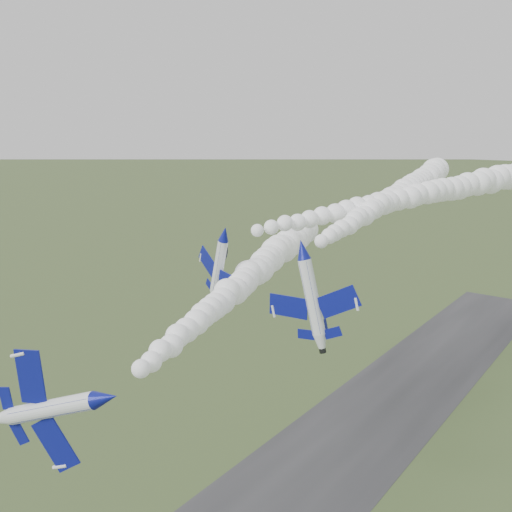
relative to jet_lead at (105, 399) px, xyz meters
The scene contains 7 objects.
runway 54.93m from the jet_lead, 99.05° to the left, with size 24.00×260.00×0.04m, color #2A2A2C.
jet_lead is the anchor object (origin of this frame).
smoke_trail_jet_lead 34.34m from the jet_lead, 106.94° to the left, with size 5.16×61.39×5.16m, color white, non-canonical shape.
jet_pair_left 33.02m from the jet_lead, 111.33° to the left, with size 9.76×11.84×3.88m.
smoke_trail_jet_pair_left 68.28m from the jet_lead, 90.26° to the left, with size 5.27×73.23×5.27m, color white, non-canonical shape.
jet_pair_right 29.88m from the jet_lead, 87.45° to the left, with size 11.66×14.17×4.17m.
smoke_trail_jet_pair_right 66.54m from the jet_lead, 92.65° to the left, with size 5.09×66.76×5.09m, color white, non-canonical shape.
Camera 1 is at (42.95, -39.72, 57.11)m, focal length 40.00 mm.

